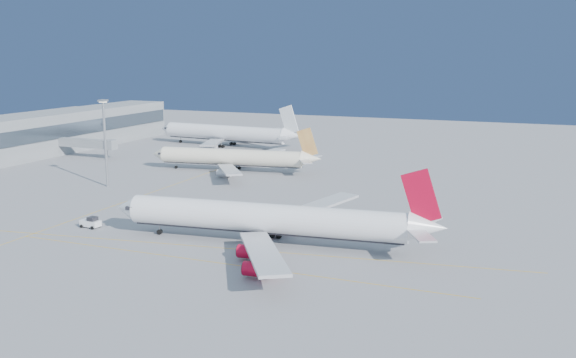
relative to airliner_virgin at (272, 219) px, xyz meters
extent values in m
plane|color=slate|center=(-8.91, -0.13, -5.02)|extent=(500.00, 500.00, 0.00)
cube|color=gray|center=(-123.91, 84.87, 2.48)|extent=(18.00, 110.00, 15.00)
cube|color=#3F4C59|center=(-114.71, 84.87, 3.98)|extent=(0.40, 107.80, 5.00)
cube|color=gray|center=(-103.91, 71.87, 0.18)|extent=(22.00, 3.00, 3.00)
cylinder|color=gray|center=(-94.91, 71.87, -2.42)|extent=(0.70, 0.70, 5.20)
cube|color=gray|center=(-92.91, 71.87, 0.18)|extent=(3.20, 3.60, 3.40)
cube|color=#CE980B|center=(-3.91, -14.13, -5.01)|extent=(90.00, 0.18, 0.02)
cube|color=#CE980B|center=(-8.91, -6.13, -5.01)|extent=(118.86, 16.88, 0.02)
cube|color=#CE980B|center=(-48.91, 29.87, -5.01)|extent=(0.18, 140.00, 0.02)
cylinder|color=white|center=(-1.46, -0.15, 0.17)|extent=(56.16, 11.51, 5.79)
cone|color=white|center=(-31.43, -3.25, 0.17)|extent=(5.06, 6.22, 5.79)
cone|color=white|center=(29.79, 3.09, 0.77)|extent=(7.51, 6.19, 5.50)
cube|color=black|center=(-29.54, -3.06, 0.77)|extent=(2.15, 5.63, 0.70)
cube|color=#B7B7BC|center=(5.24, -15.74, -1.42)|extent=(19.65, 27.27, 0.55)
cube|color=#B7B7BC|center=(1.90, 16.48, -1.42)|extent=(14.76, 28.93, 0.55)
cube|color=#B00724|center=(28.30, 2.93, 6.35)|extent=(7.68, 1.24, 10.55)
cylinder|color=gray|center=(-24.25, -2.51, -3.32)|extent=(0.24, 0.24, 2.29)
cylinder|color=black|center=(-24.25, -2.51, -4.47)|extent=(1.16, 0.81, 1.10)
cylinder|color=gray|center=(-0.05, -4.12, -3.32)|extent=(0.32, 0.32, 2.29)
cylinder|color=black|center=(-0.05, -4.12, -4.47)|extent=(1.18, 1.01, 1.10)
cylinder|color=gray|center=(-0.89, 4.02, -3.32)|extent=(0.32, 0.32, 2.29)
cylinder|color=black|center=(-0.89, 4.02, -4.47)|extent=(1.18, 1.01, 1.10)
cylinder|color=#B00724|center=(0.69, -10.98, -3.29)|extent=(5.02, 2.97, 2.49)
cylinder|color=#B00724|center=(5.79, -19.18, -3.29)|extent=(5.02, 2.97, 2.49)
cylinder|color=#B00724|center=(-1.58, 10.89, -3.29)|extent=(5.02, 2.97, 2.49)
cylinder|color=#B00724|center=(1.74, 19.96, -3.29)|extent=(5.02, 2.97, 2.49)
cylinder|color=beige|center=(-43.51, 67.48, -0.47)|extent=(46.17, 11.38, 5.03)
cone|color=beige|center=(-68.16, 64.01, -0.47)|extent=(4.64, 5.54, 5.03)
cone|color=beige|center=(-17.71, 71.10, 0.06)|extent=(6.79, 5.60, 4.78)
cube|color=black|center=(-66.50, 64.24, 0.06)|extent=(2.06, 4.93, 0.62)
cube|color=#B7B7BC|center=(-37.35, 54.33, -1.86)|extent=(17.60, 23.04, 0.49)
cube|color=#B7B7BC|center=(-41.21, 81.81, -1.86)|extent=(11.96, 24.92, 0.49)
cube|color=#D79F50|center=(-19.02, 70.92, 4.98)|extent=(6.78, 1.34, 9.34)
cylinder|color=gray|center=(-62.15, 64.86, -3.52)|extent=(0.21, 0.21, 2.03)
cylinder|color=black|center=(-62.15, 64.86, -4.53)|extent=(1.05, 0.75, 0.97)
cylinder|color=gray|center=(-42.13, 64.06, -3.52)|extent=(0.28, 0.28, 2.03)
cylinder|color=black|center=(-42.13, 64.06, -4.53)|extent=(1.07, 0.92, 0.97)
cylinder|color=gray|center=(-43.13, 71.14, -3.52)|extent=(0.28, 0.28, 2.03)
cylinder|color=black|center=(-43.13, 71.14, -4.53)|extent=(1.07, 0.92, 0.97)
cylinder|color=#B7B7BC|center=(-40.20, 56.43, -3.51)|extent=(4.50, 2.78, 2.21)
cylinder|color=#B7B7BC|center=(-43.38, 79.01, -3.51)|extent=(4.50, 2.78, 2.21)
cylinder|color=white|center=(-71.05, 115.84, 0.41)|extent=(53.56, 10.31, 5.96)
cone|color=white|center=(-99.92, 118.22, 0.41)|extent=(5.27, 6.34, 5.96)
cone|color=white|center=(-40.80, 113.35, 1.05)|extent=(7.89, 6.26, 5.67)
cube|color=black|center=(-97.90, 118.05, 1.05)|extent=(2.16, 5.79, 0.75)
cube|color=#B7B7BC|center=(-67.51, 99.33, -1.23)|extent=(15.55, 28.78, 0.59)
cube|color=#B7B7BC|center=(-64.86, 131.55, -1.23)|extent=(19.40, 27.52, 0.59)
cube|color=silver|center=(-42.39, 113.48, 6.96)|extent=(8.20, 1.15, 11.27)
cylinder|color=gray|center=(-92.81, 117.63, -3.21)|extent=(0.26, 0.26, 2.45)
cylinder|color=black|center=(-92.81, 117.63, -4.43)|extent=(1.23, 0.84, 1.17)
cylinder|color=gray|center=(-70.34, 111.51, -3.21)|extent=(0.34, 0.34, 2.45)
cylinder|color=black|center=(-70.34, 111.51, -4.43)|extent=(1.25, 1.05, 1.17)
cylinder|color=gray|center=(-69.64, 120.00, -3.21)|extent=(0.34, 0.34, 2.45)
cylinder|color=black|center=(-69.64, 120.00, -4.43)|extent=(1.25, 1.05, 1.17)
cylinder|color=#B7B7BC|center=(-70.26, 102.44, -3.22)|extent=(5.31, 3.07, 2.66)
cylinder|color=#B7B7BC|center=(-68.08, 128.93, -3.22)|extent=(5.31, 3.07, 2.66)
cube|color=white|center=(-41.03, -3.54, -4.05)|extent=(4.43, 2.44, 1.29)
cube|color=black|center=(-40.39, -3.58, -3.09)|extent=(1.84, 1.94, 0.97)
cylinder|color=black|center=(-42.61, -4.56, -4.64)|extent=(0.78, 0.43, 0.75)
cylinder|color=black|center=(-42.45, -2.31, -4.64)|extent=(0.78, 0.43, 0.75)
cylinder|color=black|center=(-39.61, -4.77, -4.64)|extent=(0.78, 0.43, 0.75)
cylinder|color=black|center=(-39.45, -2.52, -4.64)|extent=(0.78, 0.43, 0.75)
cylinder|color=gray|center=(-64.89, 33.24, 6.92)|extent=(0.67, 0.67, 23.87)
cube|color=gray|center=(-64.89, 33.24, 19.05)|extent=(2.10, 2.10, 0.48)
cube|color=white|center=(-64.89, 33.24, 18.66)|extent=(1.53, 1.53, 0.24)
camera|label=1|loc=(48.60, -111.01, 32.01)|focal=40.00mm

